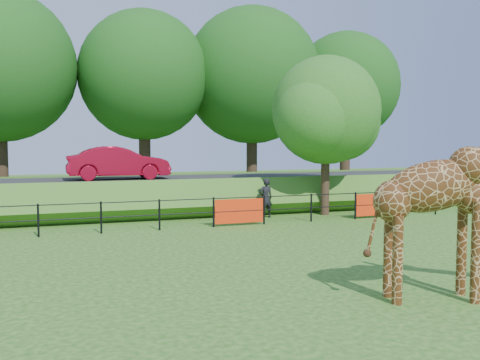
{
  "coord_description": "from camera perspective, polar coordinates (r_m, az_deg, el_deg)",
  "views": [
    {
      "loc": [
        -3.78,
        -10.52,
        3.09
      ],
      "look_at": [
        1.58,
        4.07,
        2.0
      ],
      "focal_mm": 40.0,
      "sensor_mm": 36.0,
      "label": 1
    }
  ],
  "objects": [
    {
      "name": "ground",
      "position": [
        11.6,
        -0.42,
        -11.44
      ],
      "size": [
        90.0,
        90.0,
        0.0
      ],
      "primitive_type": "plane",
      "color": "#1E5214",
      "rests_on": "ground"
    },
    {
      "name": "embankment",
      "position": [
        26.41,
        -11.87,
        -1.38
      ],
      "size": [
        40.0,
        9.0,
        1.3
      ],
      "primitive_type": "cube",
      "color": "#1E5214",
      "rests_on": "ground"
    },
    {
      "name": "road",
      "position": [
        24.87,
        -11.4,
        -0.06
      ],
      "size": [
        40.0,
        5.0,
        0.12
      ],
      "primitive_type": "cube",
      "color": "#29292C",
      "rests_on": "embankment"
    },
    {
      "name": "tree_east",
      "position": [
        23.17,
        9.31,
        6.9
      ],
      "size": [
        5.4,
        4.71,
        6.76
      ],
      "color": "#372318",
      "rests_on": "ground"
    },
    {
      "name": "visitor",
      "position": [
        22.03,
        2.76,
        -1.93
      ],
      "size": [
        0.61,
        0.42,
        1.62
      ],
      "primitive_type": "imported",
      "rotation": [
        0.0,
        0.0,
        3.19
      ],
      "color": "black",
      "rests_on": "ground"
    },
    {
      "name": "car_red",
      "position": [
        24.88,
        -12.85,
        1.79
      ],
      "size": [
        4.57,
        1.61,
        1.5
      ],
      "primitive_type": "imported",
      "rotation": [
        0.0,
        0.0,
        1.57
      ],
      "color": "#B10C25",
      "rests_on": "road"
    },
    {
      "name": "giraffe",
      "position": [
        11.49,
        23.9,
        -3.92
      ],
      "size": [
        4.46,
        2.0,
        3.15
      ],
      "primitive_type": null,
      "rotation": [
        0.0,
        0.0,
        -0.28
      ],
      "color": "#4E2910",
      "rests_on": "ground"
    },
    {
      "name": "bg_tree_line",
      "position": [
        33.27,
        -10.41,
        11.03
      ],
      "size": [
        37.3,
        8.8,
        11.82
      ],
      "color": "#372318",
      "rests_on": "ground"
    },
    {
      "name": "perimeter_fence",
      "position": [
        19.07,
        -8.59,
        -3.69
      ],
      "size": [
        28.07,
        0.1,
        1.1
      ],
      "primitive_type": null,
      "color": "black",
      "rests_on": "ground"
    }
  ]
}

